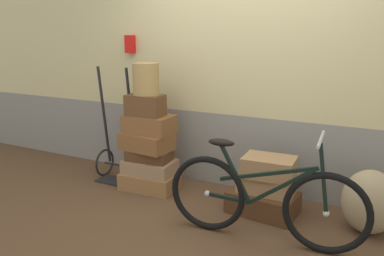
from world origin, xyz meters
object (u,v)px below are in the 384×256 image
Objects in this scene: suitcase_1 at (150,167)px; suitcase_0 at (150,181)px; suitcase_7 at (268,182)px; bicycle at (263,200)px; suitcase_5 at (145,105)px; suitcase_4 at (149,124)px; wicker_basket at (146,79)px; suitcase_2 at (149,155)px; luggage_trolley at (118,156)px; suitcase_6 at (263,202)px; suitcase_8 at (269,167)px; suitcase_3 at (147,141)px; burlap_sack at (370,202)px.

suitcase_0 is at bearing 125.05° from suitcase_1.
suitcase_7 is 0.56m from bicycle.
suitcase_4 is at bearing 61.46° from suitcase_5.
suitcase_2 is at bearing -37.02° from wicker_basket.
suitcase_4 is at bearing 108.23° from suitcase_2.
suitcase_6 is at bearing -2.67° from luggage_trolley.
suitcase_4 is (-0.02, 0.04, 0.46)m from suitcase_1.
suitcase_4 is 1.10× the size of suitcase_8.
suitcase_5 reaches higher than suitcase_0.
suitcase_8 is 0.29× the size of bicycle.
suitcase_6 is at bearing -1.30° from wicker_basket.
suitcase_3 is 0.51m from luggage_trolley.
burlap_sack is at bearing -0.89° from suitcase_1.
suitcase_8 reaches higher than suitcase_0.
suitcase_0 is at bearing 2.87° from suitcase_3.
suitcase_2 is 1.28m from suitcase_7.
burlap_sack is (2.19, 0.01, -0.91)m from wicker_basket.
suitcase_3 reaches higher than suitcase_7.
suitcase_0 is 0.46× the size of luggage_trolley.
suitcase_2 is 0.49m from luggage_trolley.
suitcase_2 is 0.35× the size of luggage_trolley.
suitcase_4 is at bearing 111.33° from suitcase_1.
bicycle is at bearing -22.91° from suitcase_5.
burlap_sack reaches higher than suitcase_7.
suitcase_0 is 1.16× the size of suitcase_4.
suitcase_2 is at bearing 177.90° from suitcase_8.
suitcase_1 is 1.26m from suitcase_6.
wicker_basket is at bearing -6.66° from luggage_trolley.
suitcase_3 is at bearing -114.46° from suitcase_4.
suitcase_2 is 0.54m from suitcase_5.
wicker_basket is at bearing 81.23° from suitcase_5.
bicycle reaches higher than suitcase_7.
suitcase_4 reaches higher than suitcase_0.
wicker_basket is (-0.00, 0.02, 0.66)m from suitcase_3.
suitcase_3 is 1.36m from suitcase_6.
wicker_basket is (-1.33, 0.02, 0.73)m from suitcase_8.
suitcase_8 is (1.34, -0.00, -0.46)m from suitcase_5.
bicycle is (0.14, -0.49, 0.25)m from suitcase_6.
suitcase_0 is 1.55× the size of suitcase_5.
suitcase_5 reaches higher than suitcase_7.
suitcase_3 is at bearing 177.46° from suitcase_8.
suitcase_5 reaches higher than suitcase_8.
suitcase_2 is 0.81m from wicker_basket.
suitcase_6 is at bearing -4.14° from suitcase_5.
suitcase_0 is 1.26m from suitcase_6.
suitcase_5 is at bearing 177.63° from suitcase_8.
suitcase_7 is (1.31, 0.05, -0.24)m from suitcase_3.
suitcase_6 is at bearing 105.73° from bicycle.
suitcase_7 is at bearing 0.55° from suitcase_4.
suitcase_0 is at bearing 160.36° from bicycle.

